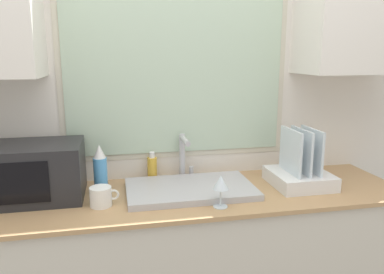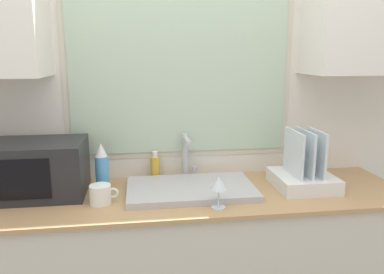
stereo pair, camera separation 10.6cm
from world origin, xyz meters
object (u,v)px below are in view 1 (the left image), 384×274
Objects in this scene: mug_near_sink at (101,197)px; wine_glass at (221,184)px; microwave at (26,172)px; soap_bottle at (152,168)px; dish_rack at (300,172)px; spray_bottle at (100,171)px; faucet at (184,153)px.

mug_near_sink is 0.52m from wine_glass.
microwave reaches higher than mug_near_sink.
mug_near_sink is at bearing -129.51° from soap_bottle.
wine_glass is at bearing -158.01° from dish_rack.
microwave is at bearing -165.68° from soap_bottle.
microwave is at bearing 176.59° from spray_bottle.
faucet is 0.60m from dish_rack.
faucet is 0.45m from spray_bottle.
microwave is (-0.75, -0.12, -0.02)m from faucet.
spray_bottle is at bearing 153.30° from wine_glass.
soap_bottle reaches higher than mug_near_sink.
microwave reaches higher than soap_bottle.
faucet is at bearing 102.42° from wine_glass.
soap_bottle is at bearing 33.32° from spray_bottle.
wine_glass is (0.84, -0.28, -0.02)m from microwave.
faucet is 1.90× the size of mug_near_sink.
soap_bottle is (-0.72, 0.24, -0.00)m from dish_rack.
spray_bottle is 1.91× the size of mug_near_sink.
faucet is 0.51m from mug_near_sink.
soap_bottle is (-0.16, 0.03, -0.08)m from faucet.
spray_bottle reaches higher than soap_bottle.
mug_near_sink is at bearing 166.92° from wine_glass.
mug_near_sink is (-0.25, -0.31, -0.02)m from soap_bottle.
soap_bottle is 0.50m from wine_glass.
mug_near_sink is 0.89× the size of wine_glass.
spray_bottle is 1.69× the size of wine_glass.
spray_bottle is 0.31m from soap_bottle.
microwave reaches higher than spray_bottle.
dish_rack is at bearing -3.95° from spray_bottle.
soap_bottle is 1.19× the size of mug_near_sink.
wine_glass is at bearing -13.08° from mug_near_sink.
spray_bottle is at bearing -3.41° from microwave.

